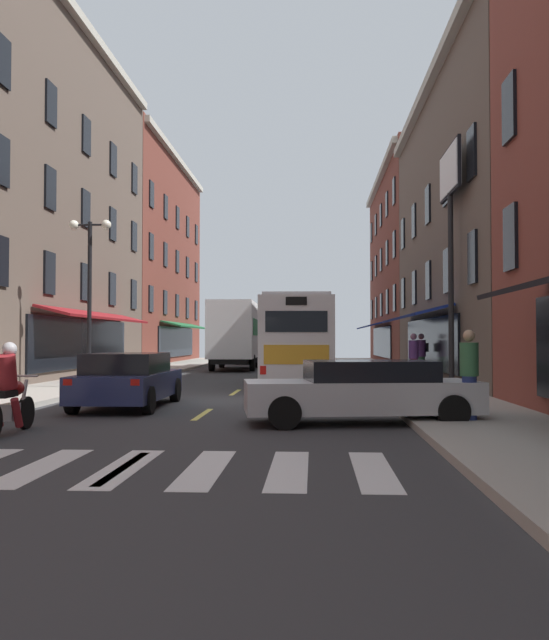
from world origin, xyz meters
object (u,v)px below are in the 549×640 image
Objects in this scene: box_truck at (235,335)px; pedestrian_far at (469,373)px; sedan_mid at (128,380)px; pedestrian_mid at (414,357)px; sedan_near at (252,354)px; bicycle_near at (110,374)px; pedestrian_near at (422,354)px; sedan_far at (363,391)px; transit_bus at (298,339)px; motorcycle_rider at (9,395)px; billboard_sign at (450,202)px; street_lamp_twin at (90,294)px.

box_truck is 26.12m from pedestrian_far.
pedestrian_mid is (8.34, 8.36, 0.37)m from sedan_mid.
sedan_mid is (-0.32, -31.05, 0.02)m from sedan_near.
pedestrian_near is at bearing 19.47° from bicycle_near.
sedan_mid reaches higher than sedan_far.
transit_bus is 16.88m from motorcycle_rider.
sedan_mid is 2.67× the size of pedestrian_far.
pedestrian_far is (7.39, -34.48, 0.36)m from sedan_near.
box_truck is at bearing 89.38° from sedan_mid.
billboard_sign reaches higher than sedan_far.
sedan_far is (-3.53, -8.75, -5.58)m from billboard_sign.
motorcycle_rider is 16.18m from pedestrian_mid.
transit_bus is 11.91m from sedan_mid.
billboard_sign is at bearing 68.05° from sedan_far.
sedan_far is at bearing -77.54° from box_truck.
motorcycle_rider is 0.37× the size of street_lamp_twin.
pedestrian_far reaches higher than sedan_near.
pedestrian_near reaches higher than motorcycle_rider.
street_lamp_twin is at bearing 117.81° from sedan_mid.
pedestrian_near is at bearing -50.27° from box_truck.
sedan_near is at bearing 109.32° from billboard_sign.
transit_bus is at bearing 96.60° from sedan_far.
billboard_sign is 1.69× the size of sedan_mid.
billboard_sign is 1.43× the size of street_lamp_twin.
transit_bus reaches higher than sedan_near.
street_lamp_twin is at bearing 135.67° from sedan_far.
sedan_mid is 14.23m from pedestrian_near.
motorcycle_rider is 12.01m from bicycle_near.
sedan_near is at bearing 83.22° from street_lamp_twin.
billboard_sign is 4.66× the size of bicycle_near.
billboard_sign is 8.73m from transit_bus.
street_lamp_twin is at bearing -177.50° from billboard_sign.
pedestrian_near is 14.47m from pedestrian_far.
pedestrian_mid is at bearing 81.69° from pedestrian_far.
motorcycle_rider is at bearing -92.22° from box_truck.
sedan_far is at bearing 122.08° from pedestrian_near.
pedestrian_near is at bearing 76.43° from sedan_far.
motorcycle_rider is 18.76m from pedestrian_near.
transit_bus is 5.48× the size of motorcycle_rider.
transit_bus is at bearing 70.15° from sedan_mid.
street_lamp_twin is (-3.07, -25.83, 2.52)m from sedan_near.
billboard_sign is at bearing 2.50° from street_lamp_twin.
pedestrian_near is at bearing 130.51° from pedestrian_mid.
sedan_mid is 2.75× the size of bicycle_near.
bicycle_near is (-2.76, -14.69, -1.47)m from box_truck.
motorcycle_rider reaches higher than sedan_mid.
billboard_sign is at bearing -60.51° from box_truck.
sedan_mid is 8.44m from pedestrian_far.
box_truck is at bearing 101.40° from pedestrian_far.
pedestrian_far is at bearing 10.40° from motorcycle_rider.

